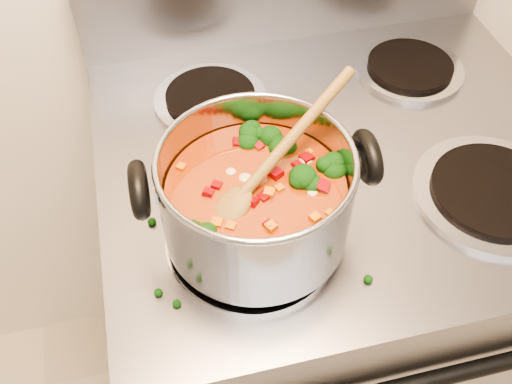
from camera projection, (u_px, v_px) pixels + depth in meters
electric_range at (317, 294)px, 1.23m from camera, size 0.75×0.68×1.08m
stockpot at (256, 198)px, 0.71m from camera, size 0.30×0.24×0.15m
wooden_spoon at (263, 171)px, 0.69m from camera, size 0.23×0.17×0.10m
cooktop_crumbs at (260, 245)px, 0.75m from camera, size 0.35×0.29×0.01m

